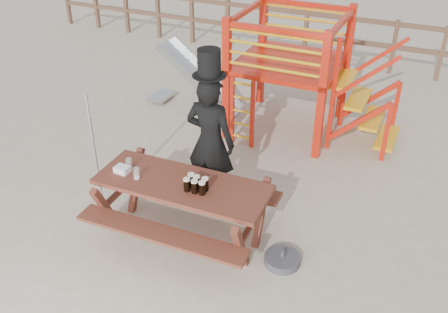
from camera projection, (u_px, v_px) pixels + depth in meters
ground at (178, 243)px, 6.37m from camera, size 60.00×60.00×0.00m
back_fence at (327, 32)px, 11.39m from camera, size 15.09×0.09×1.20m
playground_fort at (284, 70)px, 8.53m from camera, size 4.71×1.84×2.10m
picnic_table at (183, 203)px, 6.22m from camera, size 2.19×1.55×0.83m
man_with_hat at (210, 139)px, 6.63m from camera, size 0.70×0.47×2.24m
metal_pole at (95, 155)px, 6.56m from camera, size 0.04×0.04×1.72m
parasol_base at (282, 260)px, 6.03m from camera, size 0.44×0.44×0.19m
paper_bag at (122, 169)px, 6.24m from camera, size 0.19×0.15×0.08m
stout_pints at (196, 184)px, 5.88m from camera, size 0.28×0.19×0.17m
empty_glasses at (133, 169)px, 6.19m from camera, size 0.29×0.22×0.15m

